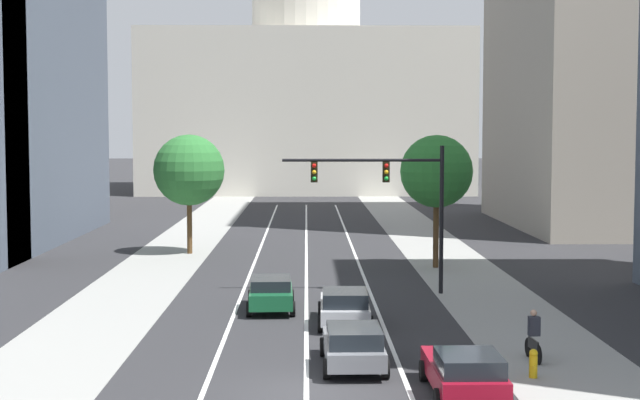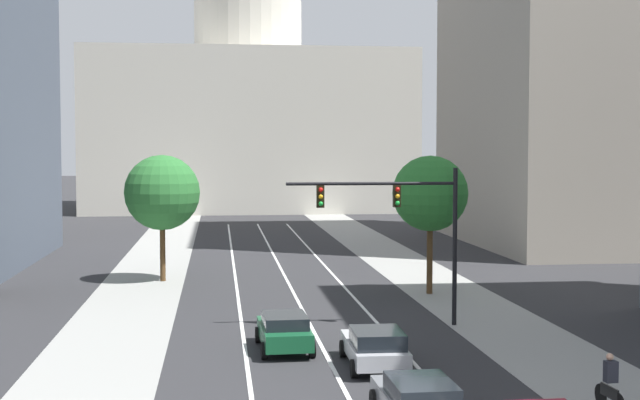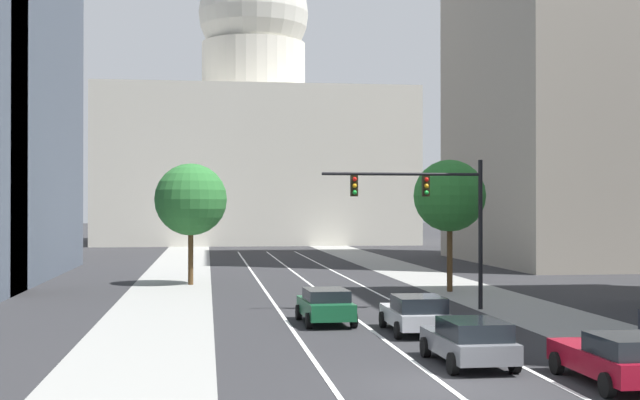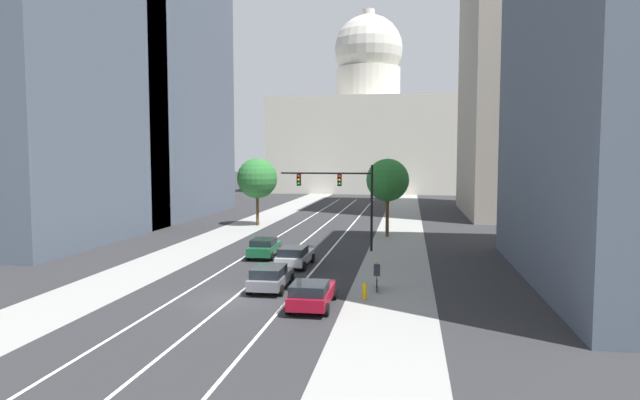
{
  "view_description": "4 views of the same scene",
  "coord_description": "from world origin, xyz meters",
  "px_view_note": "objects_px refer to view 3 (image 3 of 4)",
  "views": [
    {
      "loc": [
        0.01,
        -27.08,
        7.6
      ],
      "look_at": [
        0.73,
        22.92,
        3.96
      ],
      "focal_mm": 52.74,
      "sensor_mm": 36.0,
      "label": 1
    },
    {
      "loc": [
        -4.0,
        -21.32,
        7.78
      ],
      "look_at": [
        1.38,
        25.48,
        5.06
      ],
      "focal_mm": 49.79,
      "sensor_mm": 36.0,
      "label": 2
    },
    {
      "loc": [
        -6.3,
        -22.73,
        4.76
      ],
      "look_at": [
        0.2,
        27.31,
        5.17
      ],
      "focal_mm": 49.03,
      "sensor_mm": 36.0,
      "label": 3
    },
    {
      "loc": [
        9.33,
        -27.7,
        7.64
      ],
      "look_at": [
        1.31,
        21.53,
        3.69
      ],
      "focal_mm": 31.04,
      "sensor_mm": 36.0,
      "label": 4
    }
  ],
  "objects_px": {
    "car_crimson": "(617,358)",
    "car_gray": "(470,341)",
    "car_green": "(326,305)",
    "capitol_building": "(254,144)",
    "street_tree_near_right": "(450,196)",
    "street_tree_near_left": "(191,200)",
    "car_silver": "(416,313)",
    "traffic_signal_mast": "(432,204)"
  },
  "relations": [
    {
      "from": "car_crimson",
      "to": "car_gray",
      "type": "height_order",
      "value": "car_crimson"
    },
    {
      "from": "car_crimson",
      "to": "car_green",
      "type": "relative_size",
      "value": 1.08
    },
    {
      "from": "capitol_building",
      "to": "street_tree_near_right",
      "type": "bearing_deg",
      "value": -84.15
    },
    {
      "from": "car_gray",
      "to": "street_tree_near_right",
      "type": "height_order",
      "value": "street_tree_near_right"
    },
    {
      "from": "street_tree_near_right",
      "to": "street_tree_near_left",
      "type": "xyz_separation_m",
      "value": [
        -14.52,
        6.23,
        -0.17
      ]
    },
    {
      "from": "car_green",
      "to": "street_tree_near_right",
      "type": "height_order",
      "value": "street_tree_near_right"
    },
    {
      "from": "car_crimson",
      "to": "car_green",
      "type": "xyz_separation_m",
      "value": [
        -6.03,
        13.22,
        0.02
      ]
    },
    {
      "from": "car_silver",
      "to": "traffic_signal_mast",
      "type": "xyz_separation_m",
      "value": [
        2.52,
        7.16,
        4.12
      ]
    },
    {
      "from": "car_gray",
      "to": "car_silver",
      "type": "bearing_deg",
      "value": -0.85
    },
    {
      "from": "car_green",
      "to": "traffic_signal_mast",
      "type": "bearing_deg",
      "value": -55.62
    },
    {
      "from": "car_crimson",
      "to": "street_tree_near_left",
      "type": "xyz_separation_m",
      "value": [
        -11.8,
        31.95,
        4.46
      ]
    },
    {
      "from": "car_green",
      "to": "street_tree_near_left",
      "type": "xyz_separation_m",
      "value": [
        -5.77,
        18.73,
        4.44
      ]
    },
    {
      "from": "car_silver",
      "to": "car_gray",
      "type": "xyz_separation_m",
      "value": [
        0.01,
        -6.75,
        -0.0
      ]
    },
    {
      "from": "capitol_building",
      "to": "car_crimson",
      "type": "bearing_deg",
      "value": -87.31
    },
    {
      "from": "car_crimson",
      "to": "car_green",
      "type": "height_order",
      "value": "car_crimson"
    },
    {
      "from": "capitol_building",
      "to": "street_tree_near_right",
      "type": "xyz_separation_m",
      "value": [
        7.25,
        -70.66,
        -7.98
      ]
    },
    {
      "from": "capitol_building",
      "to": "traffic_signal_mast",
      "type": "relative_size",
      "value": 5.35
    },
    {
      "from": "capitol_building",
      "to": "car_gray",
      "type": "distance_m",
      "value": 93.85
    },
    {
      "from": "capitol_building",
      "to": "car_silver",
      "type": "bearing_deg",
      "value": -89.0
    },
    {
      "from": "car_green",
      "to": "street_tree_near_left",
      "type": "bearing_deg",
      "value": 15.16
    },
    {
      "from": "capitol_building",
      "to": "car_gray",
      "type": "relative_size",
      "value": 9.23
    },
    {
      "from": "car_crimson",
      "to": "street_tree_near_left",
      "type": "bearing_deg",
      "value": 19.88
    },
    {
      "from": "traffic_signal_mast",
      "to": "car_gray",
      "type": "bearing_deg",
      "value": -100.24
    },
    {
      "from": "capitol_building",
      "to": "car_gray",
      "type": "bearing_deg",
      "value": -89.07
    },
    {
      "from": "car_green",
      "to": "street_tree_near_left",
      "type": "height_order",
      "value": "street_tree_near_left"
    },
    {
      "from": "car_green",
      "to": "car_gray",
      "type": "bearing_deg",
      "value": -164.92
    },
    {
      "from": "car_crimson",
      "to": "car_silver",
      "type": "bearing_deg",
      "value": 16.21
    },
    {
      "from": "car_silver",
      "to": "car_gray",
      "type": "relative_size",
      "value": 1.03
    },
    {
      "from": "car_crimson",
      "to": "car_gray",
      "type": "xyz_separation_m",
      "value": [
        -3.01,
        3.38,
        0.01
      ]
    },
    {
      "from": "car_gray",
      "to": "car_green",
      "type": "bearing_deg",
      "value": 16.14
    },
    {
      "from": "traffic_signal_mast",
      "to": "car_crimson",
      "type": "bearing_deg",
      "value": -88.34
    },
    {
      "from": "car_silver",
      "to": "street_tree_near_left",
      "type": "distance_m",
      "value": 23.94
    },
    {
      "from": "car_green",
      "to": "car_gray",
      "type": "relative_size",
      "value": 0.97
    },
    {
      "from": "car_green",
      "to": "car_gray",
      "type": "xyz_separation_m",
      "value": [
        3.02,
        -9.84,
        -0.01
      ]
    },
    {
      "from": "car_crimson",
      "to": "street_tree_near_left",
      "type": "distance_m",
      "value": 34.35
    },
    {
      "from": "car_green",
      "to": "car_gray",
      "type": "height_order",
      "value": "car_green"
    },
    {
      "from": "car_silver",
      "to": "car_crimson",
      "type": "height_order",
      "value": "car_silver"
    },
    {
      "from": "car_silver",
      "to": "traffic_signal_mast",
      "type": "relative_size",
      "value": 0.6
    },
    {
      "from": "car_silver",
      "to": "traffic_signal_mast",
      "type": "bearing_deg",
      "value": -18.42
    },
    {
      "from": "car_silver",
      "to": "car_green",
      "type": "relative_size",
      "value": 1.06
    },
    {
      "from": "car_gray",
      "to": "traffic_signal_mast",
      "type": "height_order",
      "value": "traffic_signal_mast"
    },
    {
      "from": "capitol_building",
      "to": "car_gray",
      "type": "height_order",
      "value": "capitol_building"
    }
  ]
}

